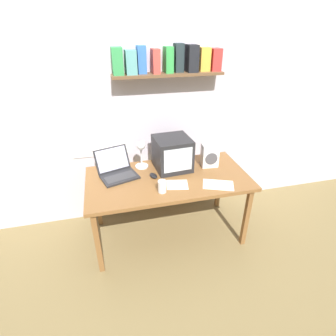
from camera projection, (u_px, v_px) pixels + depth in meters
name	position (u px, v px, depth m)	size (l,w,h in m)	color
ground_plane	(168.00, 233.00, 2.85)	(12.00, 12.00, 0.00)	olive
back_wall	(156.00, 100.00, 2.66)	(5.60, 0.24, 2.60)	silver
corner_desk	(168.00, 182.00, 2.54)	(1.54, 0.78, 0.71)	brown
crt_monitor	(172.00, 153.00, 2.59)	(0.36, 0.37, 0.32)	#232326
laptop	(116.00, 169.00, 2.52)	(0.42, 0.42, 0.24)	#232326
desk_lamp	(141.00, 152.00, 2.57)	(0.13, 0.16, 0.31)	white
juice_glass	(162.00, 187.00, 2.27)	(0.07, 0.07, 0.11)	white
space_heater	(210.00, 155.00, 2.65)	(0.17, 0.13, 0.24)	white
computer_mouse	(153.00, 176.00, 2.50)	(0.09, 0.12, 0.03)	black
loose_paper_near_laptop	(218.00, 185.00, 2.39)	(0.32, 0.26, 0.00)	white
loose_paper_near_monitor	(177.00, 185.00, 2.39)	(0.22, 0.20, 0.00)	silver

